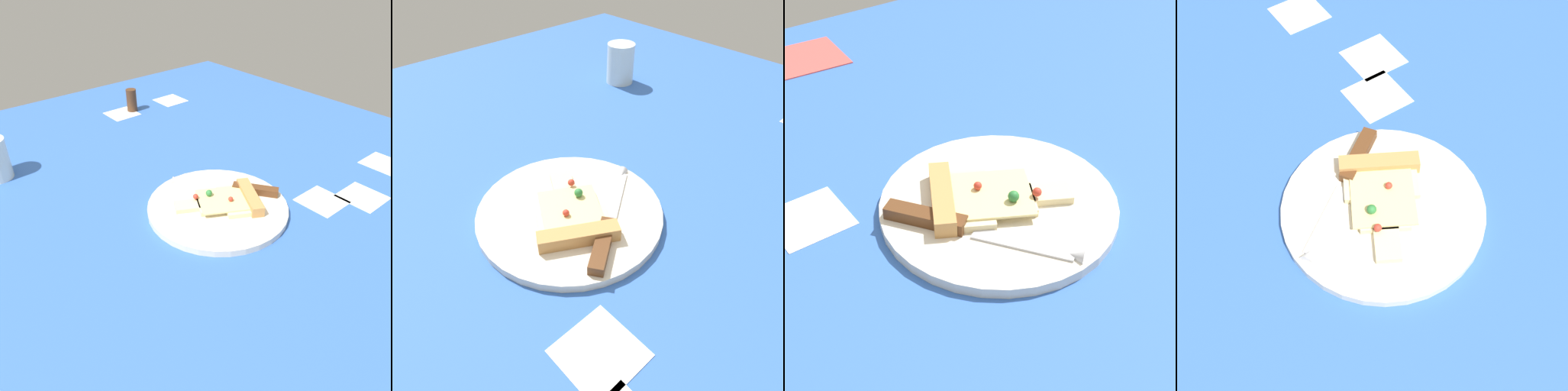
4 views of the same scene
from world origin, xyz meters
The scene contains 4 objects.
ground_plane centered at (-0.03, -0.01, -1.50)cm, with size 157.19×157.19×3.00cm.
plate centered at (-2.40, 9.18, 0.70)cm, with size 29.62×29.62×1.40cm, color silver.
pizza_slice centered at (-4.65, 10.43, 2.19)cm, with size 18.98×15.37×2.70cm.
knife centered at (-9.26, 7.39, 2.00)cm, with size 15.38×20.93×2.45cm.
Camera 4 is at (34.57, -17.78, 70.91)cm, focal length 53.08 mm.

